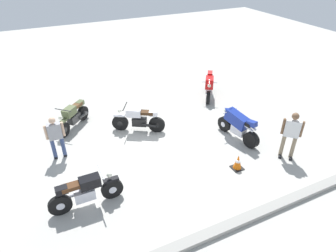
{
  "coord_description": "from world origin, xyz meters",
  "views": [
    {
      "loc": [
        3.3,
        8.56,
        6.38
      ],
      "look_at": [
        -0.55,
        0.45,
        0.75
      ],
      "focal_mm": 31.56,
      "sensor_mm": 36.0,
      "label": 1
    }
  ],
  "objects_px": {
    "person_in_white_shirt": "(291,132)",
    "person_in_gray_shirt": "(56,136)",
    "motorcycle_silver_cruiser": "(138,119)",
    "traffic_cone": "(238,162)",
    "motorcycle_olive_vintage": "(73,117)",
    "motorcycle_blue_sportbike": "(238,125)",
    "motorcycle_black_cruiser": "(86,191)",
    "motorcycle_red_sportbike": "(209,86)"
  },
  "relations": [
    {
      "from": "motorcycle_black_cruiser",
      "to": "traffic_cone",
      "type": "bearing_deg",
      "value": -6.03
    },
    {
      "from": "motorcycle_blue_sportbike",
      "to": "person_in_gray_shirt",
      "type": "height_order",
      "value": "person_in_gray_shirt"
    },
    {
      "from": "motorcycle_silver_cruiser",
      "to": "motorcycle_red_sportbike",
      "type": "bearing_deg",
      "value": -130.31
    },
    {
      "from": "motorcycle_red_sportbike",
      "to": "person_in_gray_shirt",
      "type": "distance_m",
      "value": 7.37
    },
    {
      "from": "motorcycle_olive_vintage",
      "to": "motorcycle_silver_cruiser",
      "type": "bearing_deg",
      "value": 102.61
    },
    {
      "from": "motorcycle_silver_cruiser",
      "to": "motorcycle_blue_sportbike",
      "type": "bearing_deg",
      "value": 177.89
    },
    {
      "from": "motorcycle_blue_sportbike",
      "to": "traffic_cone",
      "type": "height_order",
      "value": "motorcycle_blue_sportbike"
    },
    {
      "from": "motorcycle_blue_sportbike",
      "to": "person_in_white_shirt",
      "type": "relative_size",
      "value": 1.12
    },
    {
      "from": "traffic_cone",
      "to": "person_in_white_shirt",
      "type": "bearing_deg",
      "value": 173.82
    },
    {
      "from": "person_in_gray_shirt",
      "to": "motorcycle_blue_sportbike",
      "type": "bearing_deg",
      "value": -103.08
    },
    {
      "from": "person_in_white_shirt",
      "to": "traffic_cone",
      "type": "relative_size",
      "value": 3.28
    },
    {
      "from": "motorcycle_black_cruiser",
      "to": "traffic_cone",
      "type": "xyz_separation_m",
      "value": [
        -4.81,
        0.51,
        -0.26
      ]
    },
    {
      "from": "person_in_white_shirt",
      "to": "traffic_cone",
      "type": "bearing_deg",
      "value": -51.3
    },
    {
      "from": "motorcycle_blue_sportbike",
      "to": "traffic_cone",
      "type": "distance_m",
      "value": 1.83
    },
    {
      "from": "motorcycle_olive_vintage",
      "to": "traffic_cone",
      "type": "xyz_separation_m",
      "value": [
        -4.37,
        4.9,
        -0.23
      ]
    },
    {
      "from": "motorcycle_silver_cruiser",
      "to": "motorcycle_black_cruiser",
      "type": "distance_m",
      "value": 4.05
    },
    {
      "from": "motorcycle_silver_cruiser",
      "to": "person_in_white_shirt",
      "type": "relative_size",
      "value": 1.06
    },
    {
      "from": "person_in_gray_shirt",
      "to": "motorcycle_silver_cruiser",
      "type": "bearing_deg",
      "value": -80.61
    },
    {
      "from": "motorcycle_silver_cruiser",
      "to": "traffic_cone",
      "type": "distance_m",
      "value": 4.13
    },
    {
      "from": "motorcycle_olive_vintage",
      "to": "motorcycle_red_sportbike",
      "type": "height_order",
      "value": "motorcycle_red_sportbike"
    },
    {
      "from": "motorcycle_black_cruiser",
      "to": "person_in_white_shirt",
      "type": "relative_size",
      "value": 1.2
    },
    {
      "from": "motorcycle_black_cruiser",
      "to": "motorcycle_red_sportbike",
      "type": "bearing_deg",
      "value": 33.05
    },
    {
      "from": "motorcycle_red_sportbike",
      "to": "traffic_cone",
      "type": "relative_size",
      "value": 3.26
    },
    {
      "from": "motorcycle_silver_cruiser",
      "to": "traffic_cone",
      "type": "height_order",
      "value": "motorcycle_silver_cruiser"
    },
    {
      "from": "person_in_white_shirt",
      "to": "person_in_gray_shirt",
      "type": "height_order",
      "value": "person_in_white_shirt"
    },
    {
      "from": "motorcycle_blue_sportbike",
      "to": "motorcycle_black_cruiser",
      "type": "xyz_separation_m",
      "value": [
        5.86,
        0.95,
        -0.07
      ]
    },
    {
      "from": "motorcycle_black_cruiser",
      "to": "person_in_white_shirt",
      "type": "distance_m",
      "value": 6.77
    },
    {
      "from": "motorcycle_black_cruiser",
      "to": "person_in_gray_shirt",
      "type": "bearing_deg",
      "value": 98.17
    },
    {
      "from": "motorcycle_silver_cruiser",
      "to": "person_in_gray_shirt",
      "type": "relative_size",
      "value": 1.16
    },
    {
      "from": "person_in_gray_shirt",
      "to": "motorcycle_olive_vintage",
      "type": "bearing_deg",
      "value": -22.99
    },
    {
      "from": "traffic_cone",
      "to": "motorcycle_blue_sportbike",
      "type": "bearing_deg",
      "value": -125.58
    },
    {
      "from": "motorcycle_blue_sportbike",
      "to": "motorcycle_red_sportbike",
      "type": "height_order",
      "value": "same"
    },
    {
      "from": "motorcycle_black_cruiser",
      "to": "motorcycle_olive_vintage",
      "type": "bearing_deg",
      "value": 84.26
    },
    {
      "from": "person_in_gray_shirt",
      "to": "traffic_cone",
      "type": "xyz_separation_m",
      "value": [
        -5.19,
        3.13,
        -0.64
      ]
    },
    {
      "from": "motorcycle_blue_sportbike",
      "to": "traffic_cone",
      "type": "xyz_separation_m",
      "value": [
        1.05,
        1.46,
        -0.33
      ]
    },
    {
      "from": "motorcycle_silver_cruiser",
      "to": "person_in_gray_shirt",
      "type": "bearing_deg",
      "value": 38.55
    },
    {
      "from": "motorcycle_silver_cruiser",
      "to": "motorcycle_red_sportbike",
      "type": "xyz_separation_m",
      "value": [
        -4.08,
        -1.38,
        0.07
      ]
    },
    {
      "from": "motorcycle_black_cruiser",
      "to": "motorcycle_blue_sportbike",
      "type": "bearing_deg",
      "value": 9.27
    },
    {
      "from": "person_in_white_shirt",
      "to": "person_in_gray_shirt",
      "type": "distance_m",
      "value": 7.84
    },
    {
      "from": "motorcycle_red_sportbike",
      "to": "traffic_cone",
      "type": "height_order",
      "value": "motorcycle_red_sportbike"
    },
    {
      "from": "motorcycle_olive_vintage",
      "to": "motorcycle_red_sportbike",
      "type": "distance_m",
      "value": 6.33
    },
    {
      "from": "motorcycle_black_cruiser",
      "to": "motorcycle_silver_cruiser",
      "type": "bearing_deg",
      "value": 48.36
    }
  ]
}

